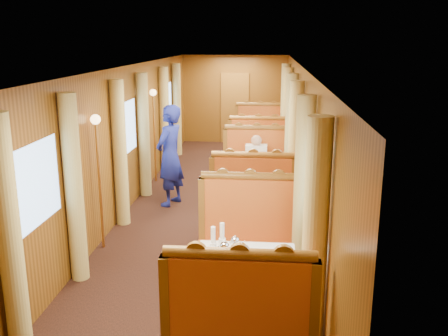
# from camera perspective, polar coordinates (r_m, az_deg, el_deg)

# --- Properties ---
(floor) EXTENTS (3.00, 12.00, 0.01)m
(floor) POSITION_cam_1_polar(r_m,az_deg,el_deg) (8.90, -1.38, -4.81)
(floor) COLOR black
(floor) RESTS_ON ground
(ceiling) EXTENTS (3.00, 12.00, 0.01)m
(ceiling) POSITION_cam_1_polar(r_m,az_deg,el_deg) (8.40, -1.48, 11.49)
(ceiling) COLOR silver
(ceiling) RESTS_ON wall_left
(wall_far) EXTENTS (3.00, 0.01, 2.50)m
(wall_far) POSITION_cam_1_polar(r_m,az_deg,el_deg) (14.47, 1.25, 7.84)
(wall_far) COLOR brown
(wall_far) RESTS_ON floor
(wall_left) EXTENTS (0.01, 12.00, 2.50)m
(wall_left) POSITION_cam_1_polar(r_m,az_deg,el_deg) (8.85, -11.14, 3.22)
(wall_left) COLOR brown
(wall_left) RESTS_ON floor
(wall_right) EXTENTS (0.01, 12.00, 2.50)m
(wall_right) POSITION_cam_1_polar(r_m,az_deg,el_deg) (8.53, 8.65, 2.90)
(wall_right) COLOR brown
(wall_right) RESTS_ON floor
(doorway_far) EXTENTS (0.80, 0.04, 2.00)m
(doorway_far) POSITION_cam_1_polar(r_m,az_deg,el_deg) (14.47, 1.24, 6.84)
(doorway_far) COLOR #8D5C20
(doorway_far) RESTS_ON floor
(table_near) EXTENTS (1.05, 0.72, 0.75)m
(table_near) POSITION_cam_1_polar(r_m,az_deg,el_deg) (5.49, 2.44, -13.48)
(table_near) COLOR white
(table_near) RESTS_ON floor
(banquette_near_aft) EXTENTS (1.30, 0.55, 1.34)m
(banquette_near_aft) POSITION_cam_1_polar(r_m,az_deg,el_deg) (6.38, 2.87, -8.81)
(banquette_near_aft) COLOR #AF3413
(banquette_near_aft) RESTS_ON floor
(table_mid) EXTENTS (1.05, 0.72, 0.75)m
(table_mid) POSITION_cam_1_polar(r_m,az_deg,el_deg) (8.73, 3.51, -2.62)
(table_mid) COLOR white
(table_mid) RESTS_ON floor
(banquette_mid_fwd) EXTENTS (1.30, 0.55, 1.34)m
(banquette_mid_fwd) POSITION_cam_1_polar(r_m,az_deg,el_deg) (7.75, 3.30, -4.49)
(banquette_mid_fwd) COLOR #AF3413
(banquette_mid_fwd) RESTS_ON floor
(banquette_mid_aft) EXTENTS (1.30, 0.55, 1.34)m
(banquette_mid_aft) POSITION_cam_1_polar(r_m,az_deg,el_deg) (9.69, 3.69, -0.57)
(banquette_mid_aft) COLOR #AF3413
(banquette_mid_aft) RESTS_ON floor
(table_far) EXTENTS (1.05, 0.72, 0.75)m
(table_far) POSITION_cam_1_polar(r_m,az_deg,el_deg) (12.12, 3.99, 2.27)
(table_far) COLOR white
(table_far) RESTS_ON floor
(banquette_far_fwd) EXTENTS (1.30, 0.55, 1.34)m
(banquette_far_fwd) POSITION_cam_1_polar(r_m,az_deg,el_deg) (11.12, 3.88, 1.41)
(banquette_far_fwd) COLOR #AF3413
(banquette_far_fwd) RESTS_ON floor
(banquette_far_aft) EXTENTS (1.30, 0.55, 1.34)m
(banquette_far_aft) POSITION_cam_1_polar(r_m,az_deg,el_deg) (13.10, 4.08, 3.43)
(banquette_far_aft) COLOR #AF3413
(banquette_far_aft) RESTS_ON floor
(tea_tray) EXTENTS (0.35, 0.27, 0.01)m
(tea_tray) POSITION_cam_1_polar(r_m,az_deg,el_deg) (5.26, 1.28, -10.09)
(tea_tray) COLOR silver
(tea_tray) RESTS_ON table_near
(teapot_left) EXTENTS (0.20, 0.18, 0.13)m
(teapot_left) POSITION_cam_1_polar(r_m,az_deg,el_deg) (5.24, 0.05, -9.50)
(teapot_left) COLOR silver
(teapot_left) RESTS_ON tea_tray
(teapot_right) EXTENTS (0.19, 0.16, 0.14)m
(teapot_right) POSITION_cam_1_polar(r_m,az_deg,el_deg) (5.20, 2.08, -9.68)
(teapot_right) COLOR silver
(teapot_right) RESTS_ON tea_tray
(teapot_back) EXTENTS (0.20, 0.17, 0.13)m
(teapot_back) POSITION_cam_1_polar(r_m,az_deg,el_deg) (5.37, 1.27, -8.88)
(teapot_back) COLOR silver
(teapot_back) RESTS_ON tea_tray
(fruit_plate) EXTENTS (0.22, 0.22, 0.05)m
(fruit_plate) POSITION_cam_1_polar(r_m,az_deg,el_deg) (5.23, 5.93, -10.20)
(fruit_plate) COLOR white
(fruit_plate) RESTS_ON table_near
(cup_inboard) EXTENTS (0.08, 0.08, 0.26)m
(cup_inboard) POSITION_cam_1_polar(r_m,az_deg,el_deg) (5.40, -1.24, -8.31)
(cup_inboard) COLOR white
(cup_inboard) RESTS_ON table_near
(cup_outboard) EXTENTS (0.08, 0.08, 0.26)m
(cup_outboard) POSITION_cam_1_polar(r_m,az_deg,el_deg) (5.50, -0.21, -7.85)
(cup_outboard) COLOR white
(cup_outboard) RESTS_ON table_near
(rose_vase_mid) EXTENTS (0.06, 0.06, 0.36)m
(rose_vase_mid) POSITION_cam_1_polar(r_m,az_deg,el_deg) (8.57, 3.33, 0.89)
(rose_vase_mid) COLOR silver
(rose_vase_mid) RESTS_ON table_mid
(rose_vase_far) EXTENTS (0.06, 0.06, 0.36)m
(rose_vase_far) POSITION_cam_1_polar(r_m,az_deg,el_deg) (12.02, 3.88, 4.86)
(rose_vase_far) COLOR silver
(rose_vase_far) RESTS_ON table_far
(window_left_near) EXTENTS (0.01, 1.20, 0.90)m
(window_left_near) POSITION_cam_1_polar(r_m,az_deg,el_deg) (5.62, -20.86, -1.93)
(window_left_near) COLOR #84ADE0
(window_left_near) RESTS_ON wall_left
(curtain_left_near_a) EXTENTS (0.22, 0.22, 2.35)m
(curtain_left_near_a) POSITION_cam_1_polar(r_m,az_deg,el_deg) (5.00, -23.31, -7.51)
(curtain_left_near_a) COLOR tan
(curtain_left_near_a) RESTS_ON floor
(curtain_left_near_b) EXTENTS (0.22, 0.22, 2.35)m
(curtain_left_near_b) POSITION_cam_1_polar(r_m,az_deg,el_deg) (6.34, -16.77, -2.37)
(curtain_left_near_b) COLOR tan
(curtain_left_near_b) RESTS_ON floor
(window_right_near) EXTENTS (0.01, 1.20, 0.90)m
(window_right_near) POSITION_cam_1_polar(r_m,az_deg,el_deg) (5.09, 10.86, -2.87)
(window_right_near) COLOR #84ADE0
(window_right_near) RESTS_ON wall_right
(curtain_right_near_a) EXTENTS (0.22, 0.22, 2.35)m
(curtain_right_near_a) POSITION_cam_1_polar(r_m,az_deg,el_deg) (4.45, 10.30, -9.25)
(curtain_right_near_a) COLOR tan
(curtain_right_near_a) RESTS_ON floor
(curtain_right_near_b) EXTENTS (0.22, 0.22, 2.35)m
(curtain_right_near_b) POSITION_cam_1_polar(r_m,az_deg,el_deg) (5.91, 9.00, -3.13)
(curtain_right_near_b) COLOR tan
(curtain_right_near_b) RESTS_ON floor
(window_left_mid) EXTENTS (0.01, 1.20, 0.90)m
(window_left_mid) POSITION_cam_1_polar(r_m,az_deg,el_deg) (8.81, -11.11, 4.49)
(window_left_mid) COLOR #84ADE0
(window_left_mid) RESTS_ON wall_left
(curtain_left_mid_a) EXTENTS (0.22, 0.22, 2.35)m
(curtain_left_mid_a) POSITION_cam_1_polar(r_m,az_deg,el_deg) (8.10, -11.80, 1.60)
(curtain_left_mid_a) COLOR tan
(curtain_left_mid_a) RESTS_ON floor
(curtain_left_mid_b) EXTENTS (0.22, 0.22, 2.35)m
(curtain_left_mid_b) POSITION_cam_1_polar(r_m,az_deg,el_deg) (9.58, -9.15, 3.70)
(curtain_left_mid_b) COLOR tan
(curtain_left_mid_b) RESTS_ON floor
(window_right_mid) EXTENTS (0.01, 1.20, 0.90)m
(window_right_mid) POSITION_cam_1_polar(r_m,az_deg,el_deg) (8.49, 8.60, 4.22)
(window_right_mid) COLOR #84ADE0
(window_right_mid) RESTS_ON wall_right
(curtain_right_mid_a) EXTENTS (0.22, 0.22, 2.35)m
(curtain_right_mid_a) POSITION_cam_1_polar(r_m,az_deg,el_deg) (7.77, 8.08, 1.21)
(curtain_right_mid_a) COLOR tan
(curtain_right_mid_a) RESTS_ON floor
(curtain_right_mid_b) EXTENTS (0.22, 0.22, 2.35)m
(curtain_right_mid_b) POSITION_cam_1_polar(r_m,az_deg,el_deg) (9.30, 7.62, 3.43)
(curtain_right_mid_b) COLOR tan
(curtain_right_mid_b) RESTS_ON floor
(window_left_far) EXTENTS (0.01, 1.20, 0.90)m
(window_left_far) POSITION_cam_1_polar(r_m,az_deg,el_deg) (12.18, -6.59, 7.41)
(window_left_far) COLOR #84ADE0
(window_left_far) RESTS_ON wall_left
(curtain_left_far_a) EXTENTS (0.22, 0.22, 2.35)m
(curtain_left_far_a) POSITION_cam_1_polar(r_m,az_deg,el_deg) (11.44, -6.80, 5.55)
(curtain_left_far_a) COLOR tan
(curtain_left_far_a) RESTS_ON floor
(curtain_left_far_b) EXTENTS (0.22, 0.22, 2.35)m
(curtain_left_far_b) POSITION_cam_1_polar(r_m,az_deg,el_deg) (12.95, -5.41, 6.64)
(curtain_left_far_b) COLOR tan
(curtain_left_far_b) RESTS_ON floor
(window_right_far) EXTENTS (0.01, 1.20, 0.90)m
(window_right_far) POSITION_cam_1_polar(r_m,az_deg,el_deg) (11.94, 7.63, 7.24)
(window_right_far) COLOR #84ADE0
(window_right_far) RESTS_ON wall_right
(curtain_right_far_a) EXTENTS (0.22, 0.22, 2.35)m
(curtain_right_far_a) POSITION_cam_1_polar(r_m,az_deg,el_deg) (11.21, 7.21, 5.35)
(curtain_right_far_a) COLOR tan
(curtain_right_far_a) RESTS_ON floor
(curtain_right_far_b) EXTENTS (0.22, 0.22, 2.35)m
(curtain_right_far_b) POSITION_cam_1_polar(r_m,az_deg,el_deg) (12.75, 6.97, 6.47)
(curtain_right_far_b) COLOR tan
(curtain_right_far_b) RESTS_ON floor
(sconce_left_fore) EXTENTS (0.14, 0.14, 1.95)m
(sconce_left_fore) POSITION_cam_1_polar(r_m,az_deg,el_deg) (7.17, -14.23, 1.48)
(sconce_left_fore) COLOR #BF8C3F
(sconce_left_fore) RESTS_ON floor
(sconce_right_fore) EXTENTS (0.14, 0.14, 1.95)m
(sconce_right_fore) POSITION_cam_1_polar(r_m,az_deg,el_deg) (6.79, 8.71, 1.04)
(sconce_right_fore) COLOR #BF8C3F
(sconce_right_fore) RESTS_ON floor
(sconce_left_aft) EXTENTS (0.14, 0.14, 1.95)m
(sconce_left_aft) POSITION_cam_1_polar(r_m,az_deg,el_deg) (10.47, -8.02, 5.84)
(sconce_left_aft) COLOR #BF8C3F
(sconce_left_aft) RESTS_ON floor
(sconce_right_aft) EXTENTS (0.14, 0.14, 1.95)m
(sconce_right_aft) POSITION_cam_1_polar(r_m,az_deg,el_deg) (10.22, 7.55, 5.63)
(sconce_right_aft) COLOR #BF8C3F
(sconce_right_aft) RESTS_ON floor
(steward) EXTENTS (0.65, 0.78, 1.83)m
(steward) POSITION_cam_1_polar(r_m,az_deg,el_deg) (9.00, -6.20, 1.41)
(steward) COLOR navy
(steward) RESTS_ON floor
(passenger) EXTENTS (0.40, 0.44, 0.76)m
(passenger) POSITION_cam_1_polar(r_m,az_deg,el_deg) (9.37, 3.68, 0.91)
(passenger) COLOR beige
(passenger) RESTS_ON banquette_mid_aft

